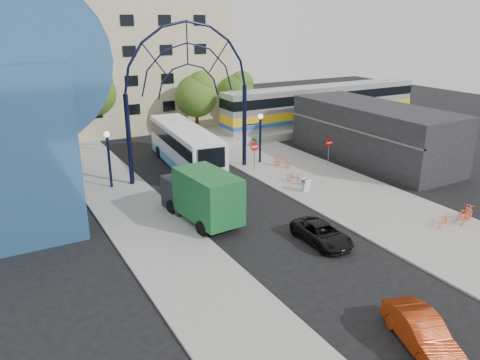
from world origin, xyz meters
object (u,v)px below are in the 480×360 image
sandwich_board (306,183)px  city_bus (185,147)px  red_sedan (422,332)px  bike_far_c (443,220)px  train_car (323,104)px  tree_north_b (92,89)px  black_suv (322,233)px  tree_north_a (197,94)px  bike_far_b (467,214)px  bike_near_a (294,177)px  gateway_arch (188,69)px  street_name_sign (255,145)px  bike_near_b (282,160)px  bike_far_a (464,212)px  green_truck (201,195)px  stop_sign (254,149)px  do_not_enter_sign (329,145)px  tree_north_c (238,90)px

sandwich_board → city_bus: (-5.18, 10.18, 1.09)m
red_sedan → bike_far_c: bearing=53.0°
train_car → tree_north_b: tree_north_b is taller
black_suv → red_sedan: red_sedan is taller
tree_north_a → bike_far_b: 30.02m
city_bus → bike_far_c: size_ratio=8.56×
bike_near_a → city_bus: bearing=115.0°
gateway_arch → street_name_sign: (5.20, -1.40, -6.43)m
gateway_arch → bike_near_b: bearing=-15.8°
bike_far_a → bike_far_b: (-0.40, -0.55, 0.15)m
tree_north_b → black_suv: tree_north_b is taller
green_truck → bike_far_c: (12.42, -8.37, -1.17)m
street_name_sign → tree_north_b: 19.81m
street_name_sign → bike_far_a: (6.16, -15.50, -1.61)m
street_name_sign → sandwich_board: (0.40, -6.62, -1.39)m
city_bus → bike_near_a: 9.97m
tree_north_b → bike_far_b: size_ratio=4.36×
green_truck → bike_far_b: green_truck is taller
stop_sign → tree_north_b: size_ratio=0.31×
gateway_arch → sandwich_board: bearing=-55.1°
sandwich_board → train_car: train_car is taller
gateway_arch → bike_far_c: (9.26, -17.03, -8.04)m
do_not_enter_sign → bike_far_b: (-0.04, -13.44, -1.30)m
stop_sign → red_sedan: size_ratio=0.62×
red_sedan → street_name_sign: bearing=93.5°
tree_north_a → train_car: bearing=-15.8°
black_suv → bike_near_a: (4.56, 8.99, -0.03)m
tree_north_c → green_truck: size_ratio=0.95×
do_not_enter_sign → bike_far_b: 13.50m
do_not_enter_sign → train_car: 15.03m
street_name_sign → red_sedan: size_ratio=0.69×
tree_north_b → city_bus: 14.83m
street_name_sign → tree_north_a: (0.92, 13.33, 2.48)m
street_name_sign → gateway_arch: bearing=164.9°
bike_near_a → bike_near_b: 4.15m
red_sedan → stop_sign: bearing=94.1°
tree_north_a → bike_near_a: bearing=-90.3°
train_car → tree_north_a: size_ratio=3.59×
do_not_enter_sign → bike_near_a: (-4.99, -2.00, -1.43)m
stop_sign → red_sedan: stop_sign is taller
bike_near_b → bike_far_a: bike_near_b is taller
do_not_enter_sign → green_truck: size_ratio=0.36×
stop_sign → city_bus: (-4.38, 4.15, -0.16)m
train_car → bike_near_b: (-12.52, -10.12, -2.23)m
black_suv → red_sedan: 9.27m
tree_north_c → bike_near_a: 21.17m
green_truck → bike_far_a: size_ratio=4.45×
tree_north_a → tree_north_b: tree_north_b is taller
tree_north_b → bike_far_b: tree_north_b is taller
gateway_arch → bike_far_b: (10.96, -17.44, -7.88)m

